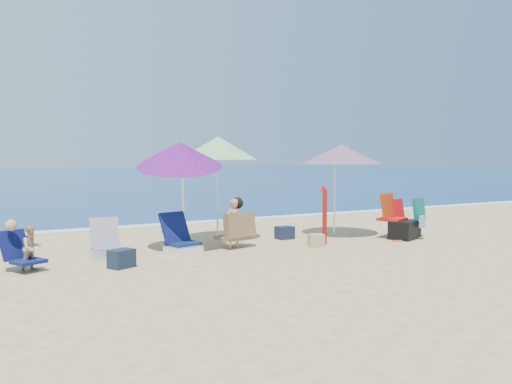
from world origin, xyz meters
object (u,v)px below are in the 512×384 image
umbrella_striped (218,148)px  camp_chair_left (400,226)px  chair_navy (181,244)px  person_center (235,224)px  umbrella_blue (180,154)px  furled_umbrella (324,211)px  chair_rainbow (106,248)px  camp_chair_right (409,223)px  umbrella_turquoise (341,154)px  person_left (28,248)px

umbrella_striped → camp_chair_left: (3.50, -1.82, -1.68)m
umbrella_striped → chair_navy: size_ratio=2.68×
camp_chair_left → person_center: bearing=169.2°
camp_chair_left → umbrella_blue: bearing=167.8°
umbrella_blue → camp_chair_left: (4.68, -1.01, -1.54)m
furled_umbrella → umbrella_striped: bearing=134.6°
camp_chair_left → chair_rainbow: bearing=171.9°
camp_chair_left → camp_chair_right: size_ratio=1.10×
umbrella_blue → chair_rainbow: 2.20m
furled_umbrella → person_center: 1.85m
umbrella_turquoise → person_center: size_ratio=2.41×
umbrella_striped → umbrella_blue: umbrella_blue is taller
chair_rainbow → umbrella_turquoise: bearing=2.0°
umbrella_turquoise → chair_rainbow: size_ratio=3.32×
person_center → person_left: size_ratio=1.23×
chair_rainbow → camp_chair_right: 6.58m
umbrella_blue → person_left: umbrella_blue is taller
chair_navy → person_left: 2.60m
camp_chair_right → chair_rainbow: bearing=173.5°
chair_rainbow → person_center: person_center is taller
furled_umbrella → person_center: furled_umbrella is taller
umbrella_blue → umbrella_turquoise: bearing=0.6°
umbrella_striped → person_left: 4.46m
umbrella_blue → person_center: (1.02, -0.31, -1.36)m
umbrella_turquoise → chair_rainbow: bearing=-178.0°
chair_rainbow → camp_chair_left: size_ratio=0.73×
umbrella_blue → chair_navy: bearing=-109.7°
umbrella_striped → chair_rainbow: bearing=-160.2°
chair_rainbow → person_center: (2.47, -0.17, 0.29)m
person_left → furled_umbrella: bearing=-2.8°
chair_navy → person_left: bearing=-177.0°
umbrella_striped → person_left: umbrella_striped is taller
furled_umbrella → person_left: bearing=177.2°
chair_rainbow → person_center: bearing=-3.9°
furled_umbrella → person_center: (-1.77, 0.51, -0.20)m
umbrella_blue → furled_umbrella: 3.13m
umbrella_striped → camp_chair_left: umbrella_striped is taller
umbrella_turquoise → chair_navy: umbrella_turquoise is taller
person_left → camp_chair_left: bearing=-3.5°
umbrella_blue → chair_rainbow: bearing=-174.4°
chair_rainbow → person_left: 1.37m
furled_umbrella → camp_chair_right: (2.29, -0.06, -0.36)m
furled_umbrella → chair_navy: size_ratio=1.47×
umbrella_turquoise → umbrella_blue: umbrella_blue is taller
chair_navy → chair_rainbow: 1.33m
furled_umbrella → chair_navy: (-2.94, 0.40, -0.48)m
person_center → chair_navy: bearing=-174.7°
chair_navy → person_left: size_ratio=1.04×
camp_chair_right → umbrella_striped: bearing=156.6°
camp_chair_left → camp_chair_right: 0.42m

